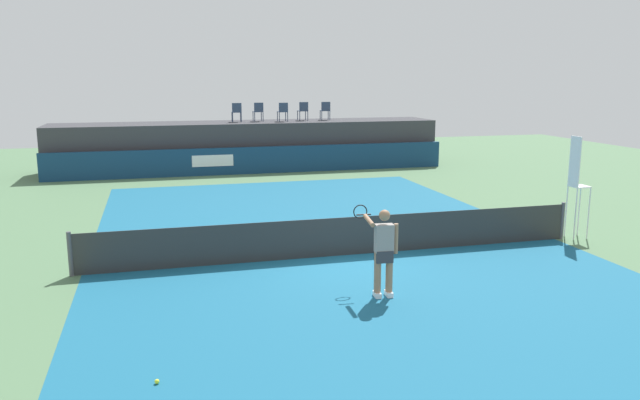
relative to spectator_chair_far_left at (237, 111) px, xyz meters
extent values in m
plane|color=#4C704C|center=(0.51, -12.29, -2.69)|extent=(48.00, 48.00, 0.00)
cube|color=#16597A|center=(0.51, -15.29, -2.69)|extent=(12.00, 22.00, 0.00)
cube|color=navy|center=(0.51, -1.79, -2.09)|extent=(18.00, 0.20, 1.20)
cube|color=white|center=(-1.35, -1.90, -2.03)|extent=(1.80, 0.02, 0.50)
cube|color=#38383D|center=(0.51, 0.01, -1.59)|extent=(18.00, 2.80, 2.20)
cylinder|color=#2D3D56|center=(0.21, 0.27, -0.27)|extent=(0.04, 0.04, 0.44)
cylinder|color=#2D3D56|center=(-0.19, 0.28, -0.27)|extent=(0.04, 0.04, 0.44)
cylinder|color=#2D3D56|center=(0.20, -0.13, -0.27)|extent=(0.04, 0.04, 0.44)
cylinder|color=#2D3D56|center=(-0.21, -0.12, -0.27)|extent=(0.04, 0.04, 0.44)
cube|color=#2D3D56|center=(0.00, 0.08, -0.04)|extent=(0.46, 0.46, 0.03)
cube|color=#2D3D56|center=(0.00, -0.13, 0.19)|extent=(0.44, 0.04, 0.42)
cylinder|color=#2D3D56|center=(1.23, 0.41, -0.27)|extent=(0.04, 0.04, 0.44)
cylinder|color=#2D3D56|center=(0.83, 0.40, -0.27)|extent=(0.04, 0.04, 0.44)
cylinder|color=#2D3D56|center=(1.25, 0.01, -0.27)|extent=(0.04, 0.04, 0.44)
cylinder|color=#2D3D56|center=(0.85, 0.00, -0.27)|extent=(0.04, 0.04, 0.44)
cube|color=#2D3D56|center=(1.04, 0.20, -0.04)|extent=(0.46, 0.46, 0.03)
cube|color=#2D3D56|center=(1.05, 0.00, 0.19)|extent=(0.44, 0.04, 0.42)
cylinder|color=#2D3D56|center=(2.35, 0.04, -0.27)|extent=(0.04, 0.04, 0.44)
cylinder|color=#2D3D56|center=(1.94, 0.03, -0.27)|extent=(0.04, 0.04, 0.44)
cylinder|color=#2D3D56|center=(2.36, -0.36, -0.27)|extent=(0.04, 0.04, 0.44)
cylinder|color=#2D3D56|center=(1.96, -0.38, -0.27)|extent=(0.04, 0.04, 0.44)
cube|color=#2D3D56|center=(2.15, -0.17, -0.04)|extent=(0.46, 0.46, 0.03)
cube|color=#2D3D56|center=(2.16, -0.38, 0.19)|extent=(0.44, 0.04, 0.42)
cylinder|color=#2D3D56|center=(3.44, 0.51, -0.27)|extent=(0.04, 0.04, 0.44)
cylinder|color=#2D3D56|center=(3.04, 0.50, -0.27)|extent=(0.04, 0.04, 0.44)
cylinder|color=#2D3D56|center=(3.46, 0.11, -0.27)|extent=(0.04, 0.04, 0.44)
cylinder|color=#2D3D56|center=(3.06, 0.09, -0.27)|extent=(0.04, 0.04, 0.44)
cube|color=#2D3D56|center=(3.25, 0.30, -0.04)|extent=(0.46, 0.46, 0.03)
cube|color=#2D3D56|center=(3.26, 0.10, 0.19)|extent=(0.44, 0.04, 0.42)
cylinder|color=#2D3D56|center=(4.59, 0.46, -0.27)|extent=(0.04, 0.04, 0.44)
cylinder|color=#2D3D56|center=(4.18, 0.49, -0.27)|extent=(0.04, 0.04, 0.44)
cylinder|color=#2D3D56|center=(4.56, 0.06, -0.27)|extent=(0.04, 0.04, 0.44)
cylinder|color=#2D3D56|center=(4.15, 0.09, -0.27)|extent=(0.04, 0.04, 0.44)
cube|color=#2D3D56|center=(4.37, 0.27, -0.04)|extent=(0.47, 0.47, 0.03)
cube|color=#2D3D56|center=(4.36, 0.07, 0.19)|extent=(0.44, 0.06, 0.42)
cylinder|color=white|center=(7.36, -15.50, -1.99)|extent=(0.04, 0.04, 1.40)
cylinder|color=white|center=(7.37, -15.09, -1.99)|extent=(0.04, 0.04, 1.40)
cylinder|color=white|center=(6.95, -15.49, -1.99)|extent=(0.04, 0.04, 1.40)
cylinder|color=white|center=(6.96, -15.08, -1.99)|extent=(0.04, 0.04, 1.40)
cube|color=white|center=(7.16, -15.29, -1.28)|extent=(0.45, 0.45, 0.03)
cube|color=white|center=(6.95, -15.28, -0.60)|extent=(0.03, 0.44, 1.33)
cube|color=#2D2D2D|center=(0.51, -15.29, -2.22)|extent=(12.40, 0.02, 0.95)
cylinder|color=#4C4C51|center=(-5.69, -15.29, -2.19)|extent=(0.10, 0.10, 1.00)
cylinder|color=#4C4C51|center=(6.71, -15.29, -2.19)|extent=(0.10, 0.10, 1.00)
cube|color=white|center=(0.58, -18.28, -2.64)|extent=(0.14, 0.27, 0.10)
cylinder|color=#997051|center=(0.58, -18.28, -2.18)|extent=(0.14, 0.14, 0.82)
cube|color=white|center=(0.34, -18.26, -2.64)|extent=(0.14, 0.27, 0.10)
cylinder|color=#997051|center=(0.34, -18.26, -2.18)|extent=(0.14, 0.14, 0.82)
cube|color=#333338|center=(0.46, -18.27, -1.85)|extent=(0.36, 0.25, 0.24)
cube|color=gray|center=(0.46, -18.27, -1.49)|extent=(0.37, 0.23, 0.56)
sphere|color=#997051|center=(0.46, -18.27, -1.03)|extent=(0.22, 0.22, 0.22)
cylinder|color=#997051|center=(0.70, -18.29, -1.51)|extent=(0.09, 0.09, 0.60)
cylinder|color=#997051|center=(0.24, -17.98, -1.19)|extent=(0.14, 0.61, 0.14)
cylinder|color=black|center=(0.28, -17.56, -1.16)|extent=(0.30, 0.06, 0.03)
torus|color=black|center=(0.30, -17.28, -1.16)|extent=(0.30, 0.05, 0.30)
sphere|color=#D8EA33|center=(-3.93, -20.81, -2.66)|extent=(0.07, 0.07, 0.07)
camera|label=1|loc=(-3.78, -29.31, 1.62)|focal=34.87mm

